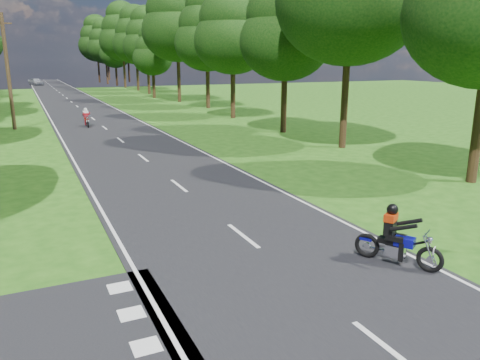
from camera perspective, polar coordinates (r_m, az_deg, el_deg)
name	(u,v)px	position (r m, az deg, el deg)	size (l,w,h in m)	color
ground	(277,263)	(11.78, 4.58, -10.07)	(160.00, 160.00, 0.00)	#204F12
main_road	(71,102)	(59.74, -19.86, 8.94)	(7.00, 140.00, 0.02)	black
road_markings	(72,103)	(57.87, -19.82, 8.81)	(7.40, 140.00, 0.01)	silver
treeline	(69,34)	(69.78, -20.07, 16.40)	(40.00, 115.35, 14.78)	black
telegraph_pole	(8,72)	(37.32, -26.44, 11.76)	(1.20, 0.26, 8.00)	#382616
rider_near_blue	(399,235)	(11.97, 18.80, -6.37)	(0.61, 1.82, 1.52)	#0E0D96
rider_far_red	(86,117)	(36.97, -18.23, 7.28)	(0.56, 1.67, 1.39)	#B6220E
distant_car	(36,82)	(101.05, -23.63, 10.93)	(1.67, 4.16, 1.42)	silver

